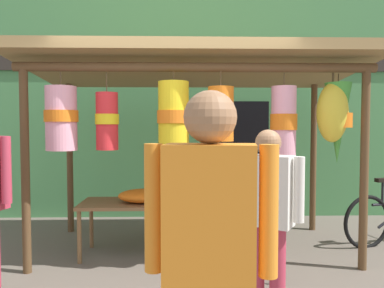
{
  "coord_description": "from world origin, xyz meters",
  "views": [
    {
      "loc": [
        0.07,
        -3.97,
        1.58
      ],
      "look_at": [
        0.21,
        1.14,
        1.33
      ],
      "focal_mm": 35.5,
      "sensor_mm": 36.0,
      "label": 1
    }
  ],
  "objects_px": {
    "display_table": "(136,207)",
    "wicker_basket_by_table": "(223,241)",
    "folding_chair": "(243,234)",
    "shopper_by_bananas": "(210,249)",
    "flower_heap_on_table": "(144,196)",
    "vendor_in_orange": "(268,208)"
  },
  "relations": [
    {
      "from": "folding_chair",
      "to": "shopper_by_bananas",
      "type": "distance_m",
      "value": 2.19
    },
    {
      "from": "flower_heap_on_table",
      "to": "shopper_by_bananas",
      "type": "distance_m",
      "value": 2.97
    },
    {
      "from": "display_table",
      "to": "flower_heap_on_table",
      "type": "bearing_deg",
      "value": -24.97
    },
    {
      "from": "vendor_in_orange",
      "to": "flower_heap_on_table",
      "type": "bearing_deg",
      "value": 127.66
    },
    {
      "from": "shopper_by_bananas",
      "to": "flower_heap_on_table",
      "type": "bearing_deg",
      "value": 101.3
    },
    {
      "from": "wicker_basket_by_table",
      "to": "flower_heap_on_table",
      "type": "bearing_deg",
      "value": -167.79
    },
    {
      "from": "display_table",
      "to": "folding_chair",
      "type": "distance_m",
      "value": 1.47
    },
    {
      "from": "display_table",
      "to": "vendor_in_orange",
      "type": "height_order",
      "value": "vendor_in_orange"
    },
    {
      "from": "display_table",
      "to": "shopper_by_bananas",
      "type": "distance_m",
      "value": 3.06
    },
    {
      "from": "display_table",
      "to": "folding_chair",
      "type": "xyz_separation_m",
      "value": [
        1.17,
        -0.88,
        -0.08
      ]
    },
    {
      "from": "display_table",
      "to": "wicker_basket_by_table",
      "type": "bearing_deg",
      "value": 8.57
    },
    {
      "from": "wicker_basket_by_table",
      "to": "shopper_by_bananas",
      "type": "distance_m",
      "value": 3.27
    },
    {
      "from": "display_table",
      "to": "flower_heap_on_table",
      "type": "height_order",
      "value": "flower_heap_on_table"
    },
    {
      "from": "folding_chair",
      "to": "shopper_by_bananas",
      "type": "relative_size",
      "value": 0.48
    },
    {
      "from": "folding_chair",
      "to": "wicker_basket_by_table",
      "type": "height_order",
      "value": "folding_chair"
    },
    {
      "from": "display_table",
      "to": "vendor_in_orange",
      "type": "bearing_deg",
      "value": -50.82
    },
    {
      "from": "shopper_by_bananas",
      "to": "vendor_in_orange",
      "type": "bearing_deg",
      "value": 67.62
    },
    {
      "from": "display_table",
      "to": "shopper_by_bananas",
      "type": "xyz_separation_m",
      "value": [
        0.68,
        -2.95,
        0.45
      ]
    },
    {
      "from": "display_table",
      "to": "wicker_basket_by_table",
      "type": "xyz_separation_m",
      "value": [
        1.08,
        0.16,
        -0.48
      ]
    },
    {
      "from": "vendor_in_orange",
      "to": "folding_chair",
      "type": "bearing_deg",
      "value": 97.74
    },
    {
      "from": "shopper_by_bananas",
      "to": "display_table",
      "type": "bearing_deg",
      "value": 103.06
    },
    {
      "from": "display_table",
      "to": "shopper_by_bananas",
      "type": "bearing_deg",
      "value": -76.94
    }
  ]
}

